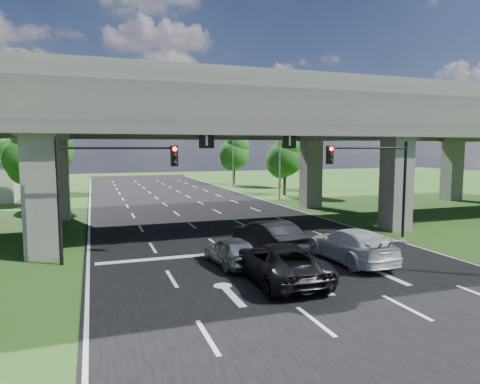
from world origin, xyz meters
TOP-DOWN VIEW (x-y plane):
  - ground at (0.00, 0.00)m, footprint 160.00×160.00m
  - road at (0.00, 10.00)m, footprint 18.00×120.00m
  - overpass at (0.00, 12.00)m, footprint 80.00×15.00m
  - signal_right at (7.82, 3.94)m, footprint 5.76×0.54m
  - signal_left at (-7.82, 3.94)m, footprint 5.76×0.54m
  - streetlight_far at (10.10, 24.00)m, footprint 3.38×0.25m
  - streetlight_beyond at (10.10, 40.00)m, footprint 3.38×0.25m
  - tree_left_near at (-13.95, 26.00)m, footprint 4.50×4.50m
  - tree_left_mid at (-16.95, 34.00)m, footprint 3.91×3.90m
  - tree_left_far at (-12.95, 42.00)m, footprint 4.80×4.80m
  - tree_right_near at (13.05, 28.00)m, footprint 4.20×4.20m
  - tree_right_mid at (16.05, 36.00)m, footprint 3.91×3.90m
  - tree_right_far at (12.05, 44.00)m, footprint 4.50×4.50m
  - car_silver at (-2.33, 1.15)m, footprint 2.03×4.22m
  - car_dark at (0.33, 3.00)m, footprint 2.45×5.41m
  - car_white at (3.43, -0.09)m, footprint 2.40×5.64m
  - car_trailing at (-1.19, -1.72)m, footprint 2.74×5.83m

SIDE VIEW (x-z plane):
  - ground at x=0.00m, z-range 0.00..0.00m
  - road at x=0.00m, z-range 0.00..0.03m
  - car_silver at x=-2.33m, z-range 0.03..1.42m
  - car_trailing at x=-1.19m, z-range 0.03..1.64m
  - car_white at x=3.43m, z-range 0.03..1.65m
  - car_dark at x=0.33m, z-range 0.03..1.75m
  - tree_left_mid at x=-16.95m, z-range 0.79..7.55m
  - tree_right_mid at x=16.05m, z-range 0.79..7.55m
  - signal_right at x=7.82m, z-range 1.19..7.19m
  - signal_left at x=-7.82m, z-range 1.19..7.19m
  - tree_right_near at x=13.05m, z-range 0.86..8.14m
  - tree_left_near at x=-13.95m, z-range 0.92..8.72m
  - tree_right_far at x=12.05m, z-range 0.92..8.72m
  - tree_left_far at x=-12.95m, z-range 0.98..9.30m
  - streetlight_far at x=10.10m, z-range 0.85..10.85m
  - streetlight_beyond at x=10.10m, z-range 0.85..10.85m
  - overpass at x=0.00m, z-range 2.92..12.92m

